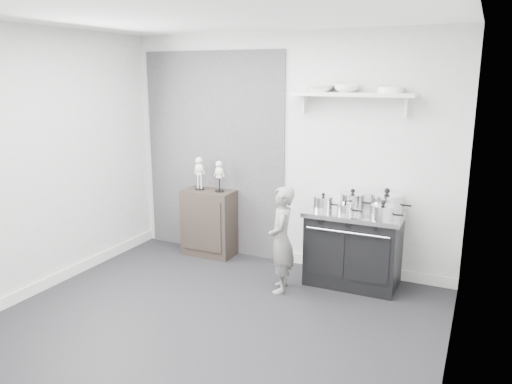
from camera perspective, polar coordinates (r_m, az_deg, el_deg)
ground at (r=4.72m, az=-5.30°, el=-14.89°), size 4.00×4.00×0.00m
room_shell at (r=4.37m, az=-5.79°, el=5.53°), size 4.02×3.62×2.71m
wall_shelf at (r=5.42m, az=10.94°, el=10.78°), size 1.30×0.26×0.24m
stove at (r=5.50m, az=11.07°, el=-6.24°), size 1.01×0.63×0.81m
side_cabinet at (r=6.28m, az=-5.33°, el=-3.49°), size 0.64×0.37×0.83m
child at (r=5.18m, az=2.91°, el=-5.46°), size 0.38×0.47×1.12m
pot_front_left at (r=5.38m, az=7.68°, el=-1.23°), size 0.29×0.21×0.18m
pot_back_left at (r=5.47m, az=10.96°, el=-0.98°), size 0.36×0.27×0.22m
pot_back_right at (r=5.42m, az=14.68°, el=-1.18°), size 0.43×0.34×0.26m
pot_front_right at (r=5.11m, az=14.28°, el=-2.28°), size 0.32×0.23×0.19m
pot_front_center at (r=5.25m, az=10.17°, el=-1.88°), size 0.26×0.17×0.14m
skeleton_full at (r=6.19m, az=-6.50°, el=2.42°), size 0.13×0.08×0.47m
skeleton_torso at (r=6.06m, az=-4.23°, el=2.08°), size 0.12×0.08×0.44m
bowl_large at (r=5.51m, az=7.31°, el=11.68°), size 0.32×0.32×0.08m
bowl_small at (r=5.43m, az=10.28°, el=11.58°), size 0.26×0.26×0.08m
plate_stack at (r=5.33m, az=15.12°, el=11.19°), size 0.25×0.25×0.06m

